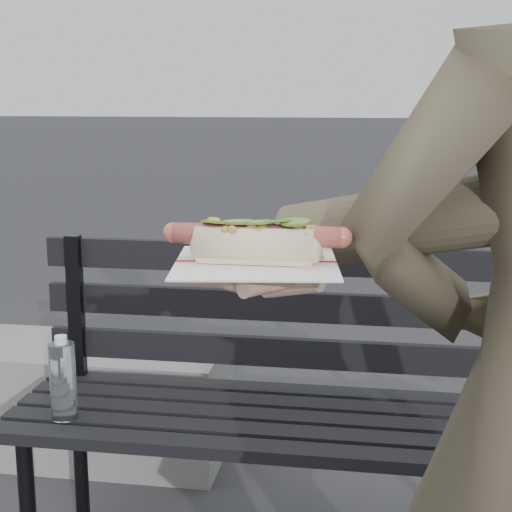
{
  "coord_description": "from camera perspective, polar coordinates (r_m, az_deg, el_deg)",
  "views": [
    {
      "loc": [
        0.06,
        -0.93,
        1.26
      ],
      "look_at": [
        -0.09,
        -0.04,
        1.07
      ],
      "focal_mm": 55.0,
      "sensor_mm": 36.0,
      "label": 1
    }
  ],
  "objects": [
    {
      "name": "concrete_block",
      "position": [
        2.91,
        -14.33,
        -9.97
      ],
      "size": [
        1.2,
        0.4,
        0.4
      ],
      "primitive_type": "cube",
      "color": "slate",
      "rests_on": "ground"
    },
    {
      "name": "held_hotdog",
      "position": [
        0.97,
        11.86,
        2.3
      ],
      "size": [
        0.62,
        0.31,
        0.2
      ],
      "color": "#4A4631"
    },
    {
      "name": "park_bench",
      "position": [
        2.03,
        3.56,
        -9.64
      ],
      "size": [
        1.5,
        0.44,
        0.88
      ],
      "color": "black",
      "rests_on": "ground"
    }
  ]
}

